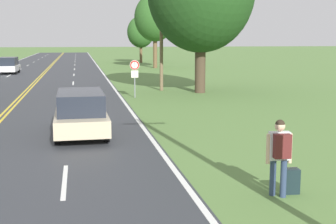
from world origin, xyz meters
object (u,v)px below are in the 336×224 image
Objects in this scene: tree_right_cluster at (141,32)px; tree_mid_treeline at (155,18)px; hitchhiker_person at (280,150)px; car_white_van_mid_near at (9,65)px; suitcase at (291,182)px; traffic_sign at (135,70)px; car_champagne_van_approaching at (81,112)px.

tree_mid_treeline is at bearing -89.67° from tree_right_cluster.
tree_right_cluster reaches higher than hitchhiker_person.
hitchhiker_person is at bearing -163.15° from car_white_van_mid_near.
tree_mid_treeline reaches higher than tree_right_cluster.
hitchhiker_person is 60.82m from tree_right_cluster.
hitchhiker_person is at bearing 113.83° from suitcase.
suitcase is 18.82m from traffic_sign.
traffic_sign is at bearing 7.03° from hitchhiker_person.
car_champagne_van_approaching is at bearing -100.06° from tree_right_cluster.
tree_right_cluster reaches higher than car_white_van_mid_near.
suitcase is at bearing -94.28° from tree_right_cluster.
hitchhiker_person is 42.78m from car_white_van_mid_near.
traffic_sign is at bearing -153.66° from car_white_van_mid_near.
traffic_sign reaches higher than hitchhiker_person.
car_champagne_van_approaching is at bearing -107.27° from traffic_sign.
tree_right_cluster is 1.47× the size of car_champagne_van_approaching.
tree_right_cluster is 1.70× the size of car_white_van_mid_near.
car_champagne_van_approaching is (-3.36, -10.80, -0.86)m from traffic_sign.
car_white_van_mid_near is at bearing 19.48° from hitchhiker_person.
hitchhiker_person is 48.31m from tree_mid_treeline.
tree_right_cluster is at bearing -0.81° from hitchhiker_person.
tree_right_cluster is at bearing -39.19° from car_white_van_mid_near.
tree_right_cluster is (4.52, 60.38, 4.26)m from suitcase.
hitchhiker_person is 18.88m from traffic_sign.
suitcase is 60.70m from tree_right_cluster.
car_champagne_van_approaching is (-4.41, 8.04, -0.23)m from hitchhiker_person.
tree_mid_treeline is at bearing -2.12° from hitchhiker_person.
traffic_sign is (-1.06, 18.84, 0.63)m from hitchhiker_person.
hitchhiker_person is at bearing -94.63° from tree_right_cluster.
suitcase is 48.23m from tree_mid_treeline.
hitchhiker_person is 0.78× the size of traffic_sign.
traffic_sign is (-1.43, 18.71, 1.43)m from suitcase.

